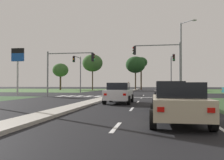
{
  "coord_description": "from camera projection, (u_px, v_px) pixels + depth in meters",
  "views": [
    {
      "loc": [
        4.71,
        -3.77,
        1.42
      ],
      "look_at": [
        -1.38,
        32.37,
        2.1
      ],
      "focal_mm": 39.12,
      "sensor_mm": 36.0,
      "label": 1
    }
  ],
  "objects": [
    {
      "name": "crosswalk_bar_fourth",
      "position": [
        89.0,
        96.0,
        29.42
      ],
      "size": [
        0.7,
        2.8,
        0.01
      ],
      "primitive_type": "cube",
      "color": "silver",
      "rests_on": "ground"
    },
    {
      "name": "lane_dash_near",
      "position": [
        116.0,
        127.0,
        8.05
      ],
      "size": [
        0.14,
        2.0,
        0.01
      ],
      "primitive_type": "cube",
      "color": "silver",
      "rests_on": "ground"
    },
    {
      "name": "median_island_near",
      "position": [
        77.0,
        106.0,
        15.32
      ],
      "size": [
        1.2,
        22.0,
        0.14
      ],
      "primitive_type": "cube",
      "color": "#ADA89E",
      "rests_on": "ground"
    },
    {
      "name": "traffic_signal_near_left",
      "position": [
        66.0,
        65.0,
        28.51
      ],
      "size": [
        5.84,
        0.32,
        5.33
      ],
      "color": "gray",
      "rests_on": "ground"
    },
    {
      "name": "lane_dash_third",
      "position": [
        138.0,
        102.0,
        19.88
      ],
      "size": [
        0.14,
        2.0,
        0.01
      ],
      "primitive_type": "cube",
      "color": "silver",
      "rests_on": "ground"
    },
    {
      "name": "treeline_second",
      "position": [
        93.0,
        63.0,
        62.71
      ],
      "size": [
        5.2,
        5.2,
        9.16
      ],
      "color": "#423323",
      "rests_on": "ground"
    },
    {
      "name": "street_lamp_second",
      "position": [
        182.0,
        55.0,
        29.27
      ],
      "size": [
        1.65,
        2.1,
        8.89
      ],
      "color": "gray",
      "rests_on": "ground"
    },
    {
      "name": "lane_dash_fifth",
      "position": [
        144.0,
        95.0,
        31.71
      ],
      "size": [
        0.14,
        2.0,
        0.01
      ],
      "primitive_type": "cube",
      "color": "silver",
      "rests_on": "ground"
    },
    {
      "name": "stop_bar_near",
      "position": [
        145.0,
        97.0,
        26.52
      ],
      "size": [
        6.4,
        0.5,
        0.01
      ],
      "primitive_type": "cube",
      "color": "silver",
      "rests_on": "ground"
    },
    {
      "name": "fuel_price_totem",
      "position": [
        18.0,
        61.0,
        33.52
      ],
      "size": [
        1.8,
        0.24,
        6.41
      ],
      "color": "silver",
      "rests_on": "ground"
    },
    {
      "name": "traffic_signal_far_left",
      "position": [
        78.0,
        68.0,
        40.62
      ],
      "size": [
        0.32,
        3.91,
        6.19
      ],
      "color": "gray",
      "rests_on": "ground"
    },
    {
      "name": "edge_line_right",
      "position": [
        188.0,
        107.0,
        15.17
      ],
      "size": [
        0.14,
        24.0,
        0.01
      ],
      "primitive_type": "cube",
      "color": "silver",
      "rests_on": "ground"
    },
    {
      "name": "treeline_fourth",
      "position": [
        141.0,
        63.0,
        64.55
      ],
      "size": [
        3.29,
        3.29,
        8.68
      ],
      "color": "#423323",
      "rests_on": "ground"
    },
    {
      "name": "crosswalk_bar_second",
      "position": [
        71.0,
        96.0,
        29.8
      ],
      "size": [
        0.7,
        2.8,
        0.01
      ],
      "primitive_type": "cube",
      "color": "silver",
      "rests_on": "ground"
    },
    {
      "name": "crosswalk_bar_near",
      "position": [
        62.0,
        96.0,
        29.99
      ],
      "size": [
        0.7,
        2.8,
        0.01
      ],
      "primitive_type": "cube",
      "color": "silver",
      "rests_on": "ground"
    },
    {
      "name": "traffic_signal_near_right",
      "position": [
        163.0,
        60.0,
        26.67
      ],
      "size": [
        5.24,
        0.32,
        5.99
      ],
      "color": "gray",
      "rests_on": "ground"
    },
    {
      "name": "crosswalk_bar_seventh",
      "position": [
        117.0,
        96.0,
        28.84
      ],
      "size": [
        0.7,
        2.8,
        0.01
      ],
      "primitive_type": "cube",
      "color": "silver",
      "rests_on": "ground"
    },
    {
      "name": "crosswalk_bar_third",
      "position": [
        80.0,
        96.0,
        29.61
      ],
      "size": [
        0.7,
        2.8,
        0.01
      ],
      "primitive_type": "cube",
      "color": "silver",
      "rests_on": "ground"
    },
    {
      "name": "lane_dash_second",
      "position": [
        132.0,
        109.0,
        13.97
      ],
      "size": [
        0.14,
        2.0,
        0.01
      ],
      "primitive_type": "cube",
      "color": "silver",
      "rests_on": "ground"
    },
    {
      "name": "lane_dash_fourth",
      "position": [
        141.0,
        98.0,
        25.8
      ],
      "size": [
        0.14,
        2.0,
        0.01
      ],
      "primitive_type": "cube",
      "color": "silver",
      "rests_on": "ground"
    },
    {
      "name": "crosswalk_bar_sixth",
      "position": [
        107.0,
        96.0,
        29.03
      ],
      "size": [
        0.7,
        2.8,
        0.01
      ],
      "primitive_type": "cube",
      "color": "silver",
      "rests_on": "ground"
    },
    {
      "name": "traffic_signal_far_right",
      "position": [
        172.0,
        67.0,
        37.42
      ],
      "size": [
        0.32,
        5.55,
        5.97
      ],
      "color": "gray",
      "rests_on": "ground"
    },
    {
      "name": "car_silver_third",
      "position": [
        116.0,
        88.0,
        45.26
      ],
      "size": [
        2.06,
        4.5,
        1.47
      ],
      "rotation": [
        0.0,
        0.0,
        3.14
      ],
      "color": "#B7B7BC",
      "rests_on": "ground"
    },
    {
      "name": "crosswalk_bar_eighth",
      "position": [
        127.0,
        97.0,
        28.65
      ],
      "size": [
        0.7,
        2.8,
        0.01
      ],
      "primitive_type": "cube",
      "color": "silver",
      "rests_on": "ground"
    },
    {
      "name": "median_island_far",
      "position": [
        133.0,
        90.0,
        58.7
      ],
      "size": [
        1.2,
        36.0,
        0.14
      ],
      "primitive_type": "cube",
      "color": "gray",
      "rests_on": "ground"
    },
    {
      "name": "car_beige_fourth",
      "position": [
        178.0,
        103.0,
        8.8
      ],
      "size": [
        2.01,
        4.15,
        1.49
      ],
      "color": "#BCAD8E",
      "rests_on": "ground"
    },
    {
      "name": "treeline_near",
      "position": [
        60.0,
        70.0,
        63.8
      ],
      "size": [
        4.12,
        4.12,
        6.95
      ],
      "color": "#423323",
      "rests_on": "ground"
    },
    {
      "name": "pedestrian_at_median",
      "position": [
        129.0,
        85.0,
        45.7
      ],
      "size": [
        0.34,
        0.34,
        1.81
      ],
      "rotation": [
        0.0,
        0.0,
        4.63
      ],
      "color": "#4C4C4C",
      "rests_on": "median_island_far"
    },
    {
      "name": "car_white_second",
      "position": [
        119.0,
        93.0,
        18.46
      ],
      "size": [
        1.95,
        4.22,
        1.55
      ],
      "color": "silver",
      "rests_on": "ground"
    },
    {
      "name": "ground_plane",
      "position": [
        119.0,
        95.0,
        34.05
      ],
      "size": [
        200.0,
        200.0,
        0.0
      ],
      "primitive_type": "plane",
      "color": "black"
    },
    {
      "name": "car_black_fifth",
      "position": [
        170.0,
        95.0,
        13.96
      ],
      "size": [
        1.94,
        4.47,
        1.6
      ],
      "color": "black",
      "rests_on": "ground"
    },
    {
      "name": "crosswalk_bar_fifth",
      "position": [
        98.0,
        96.0,
        29.22
      ],
      "size": [
        0.7,
        2.8,
        0.01
      ],
      "primitive_type": "cube",
      "color": "silver",
      "rests_on": "ground"
    },
    {
      "name": "treeline_third",
      "position": [
        135.0,
        65.0,
        61.0
      ],
      "size": [
        4.88,
        4.88,
        8.45
      ],
      "color": "#423323",
      "rests_on": "ground"
    },
    {
      "name": "grass_verge_far_left",
      "position": [
        34.0,
        90.0,
        62.45
      ],
      "size": [
        35.0,
        35.0,
        0.01
      ],
      "primitive_type": "cube",
      "color": "#476B38",
      "rests_on": "ground"
    }
  ]
}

